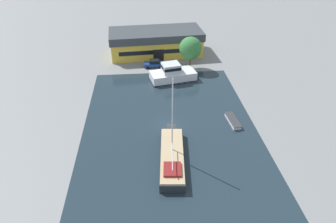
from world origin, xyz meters
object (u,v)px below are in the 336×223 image
at_px(motor_cruiser, 172,74).
at_px(quay_tree_near_building, 190,48).
at_px(sailboat_moored, 172,156).
at_px(warehouse_building, 156,42).
at_px(small_dinghy, 233,121).
at_px(parked_car, 154,64).

bearing_deg(motor_cruiser, quay_tree_near_building, -51.64).
height_order(quay_tree_near_building, sailboat_moored, sailboat_moored).
xyz_separation_m(warehouse_building, sailboat_moored, (0.19, -38.71, -2.15)).
height_order(warehouse_building, sailboat_moored, sailboat_moored).
xyz_separation_m(sailboat_moored, motor_cruiser, (2.40, 24.03, 0.61)).
height_order(warehouse_building, small_dinghy, warehouse_building).
relative_size(motor_cruiser, small_dinghy, 2.12).
height_order(warehouse_building, parked_car, warehouse_building).
height_order(motor_cruiser, small_dinghy, motor_cruiser).
bearing_deg(quay_tree_near_building, sailboat_moored, -102.99).
bearing_deg(quay_tree_near_building, warehouse_building, 126.29).
distance_m(warehouse_building, parked_car, 8.34).
bearing_deg(parked_car, motor_cruiser, -151.70).
distance_m(parked_car, small_dinghy, 25.47).
bearing_deg(parked_car, quay_tree_near_building, -99.76).
bearing_deg(sailboat_moored, motor_cruiser, 89.24).
distance_m(quay_tree_near_building, small_dinghy, 21.94).
bearing_deg(quay_tree_near_building, small_dinghy, -79.26).
bearing_deg(warehouse_building, motor_cruiser, -84.20).
distance_m(parked_car, motor_cruiser, 7.52).
bearing_deg(motor_cruiser, sailboat_moored, 162.43).
xyz_separation_m(quay_tree_near_building, sailboat_moored, (-6.75, -29.25, -3.96)).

